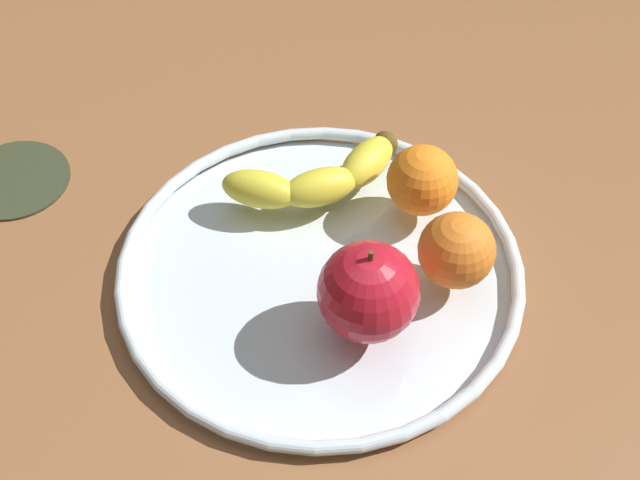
% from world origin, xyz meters
% --- Properties ---
extents(ground_plane, '(1.46, 1.46, 0.04)m').
position_xyz_m(ground_plane, '(0.00, 0.00, -0.02)').
color(ground_plane, brown).
extents(fruit_bowl, '(0.35, 0.35, 0.02)m').
position_xyz_m(fruit_bowl, '(0.00, 0.00, 0.01)').
color(fruit_bowl, silver).
rests_on(fruit_bowl, ground_plane).
extents(banana, '(0.19, 0.07, 0.03)m').
position_xyz_m(banana, '(0.03, 0.08, 0.04)').
color(banana, yellow).
rests_on(banana, fruit_bowl).
extents(apple, '(0.08, 0.08, 0.09)m').
position_xyz_m(apple, '(0.01, -0.07, 0.06)').
color(apple, red).
rests_on(apple, fruit_bowl).
extents(orange_front_left, '(0.06, 0.06, 0.06)m').
position_xyz_m(orange_front_left, '(0.11, 0.03, 0.05)').
color(orange_front_left, orange).
rests_on(orange_front_left, fruit_bowl).
extents(orange_back_right, '(0.06, 0.06, 0.06)m').
position_xyz_m(orange_back_right, '(0.10, -0.05, 0.05)').
color(orange_back_right, orange).
rests_on(orange_back_right, fruit_bowl).
extents(ambient_coaster, '(0.11, 0.11, 0.01)m').
position_xyz_m(ambient_coaster, '(-0.23, 0.22, 0.00)').
color(ambient_coaster, '#333923').
rests_on(ambient_coaster, ground_plane).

